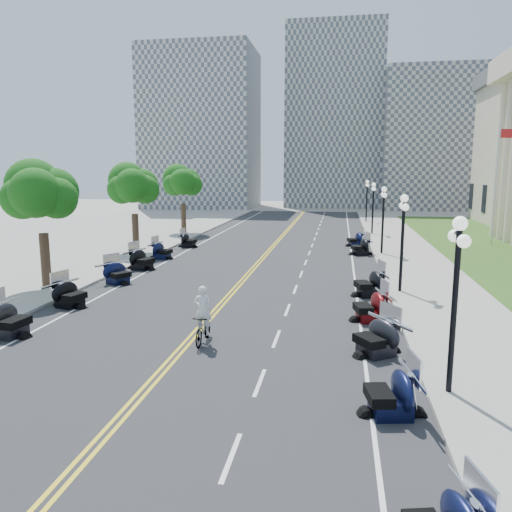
# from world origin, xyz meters

# --- Properties ---
(ground) EXTENTS (160.00, 160.00, 0.00)m
(ground) POSITION_xyz_m (0.00, 0.00, 0.00)
(ground) COLOR gray
(road) EXTENTS (16.00, 90.00, 0.01)m
(road) POSITION_xyz_m (0.00, 10.00, 0.00)
(road) COLOR #333335
(road) RESTS_ON ground
(centerline_yellow_a) EXTENTS (0.12, 90.00, 0.00)m
(centerline_yellow_a) POSITION_xyz_m (-0.12, 10.00, 0.01)
(centerline_yellow_a) COLOR yellow
(centerline_yellow_a) RESTS_ON road
(centerline_yellow_b) EXTENTS (0.12, 90.00, 0.00)m
(centerline_yellow_b) POSITION_xyz_m (0.12, 10.00, 0.01)
(centerline_yellow_b) COLOR yellow
(centerline_yellow_b) RESTS_ON road
(edge_line_north) EXTENTS (0.12, 90.00, 0.00)m
(edge_line_north) POSITION_xyz_m (6.40, 10.00, 0.01)
(edge_line_north) COLOR white
(edge_line_north) RESTS_ON road
(edge_line_south) EXTENTS (0.12, 90.00, 0.00)m
(edge_line_south) POSITION_xyz_m (-6.40, 10.00, 0.01)
(edge_line_south) COLOR white
(edge_line_south) RESTS_ON road
(lane_dash_3) EXTENTS (0.12, 2.00, 0.00)m
(lane_dash_3) POSITION_xyz_m (3.20, -12.00, 0.01)
(lane_dash_3) COLOR white
(lane_dash_3) RESTS_ON road
(lane_dash_4) EXTENTS (0.12, 2.00, 0.00)m
(lane_dash_4) POSITION_xyz_m (3.20, -8.00, 0.01)
(lane_dash_4) COLOR white
(lane_dash_4) RESTS_ON road
(lane_dash_5) EXTENTS (0.12, 2.00, 0.00)m
(lane_dash_5) POSITION_xyz_m (3.20, -4.00, 0.01)
(lane_dash_5) COLOR white
(lane_dash_5) RESTS_ON road
(lane_dash_6) EXTENTS (0.12, 2.00, 0.00)m
(lane_dash_6) POSITION_xyz_m (3.20, 0.00, 0.01)
(lane_dash_6) COLOR white
(lane_dash_6) RESTS_ON road
(lane_dash_7) EXTENTS (0.12, 2.00, 0.00)m
(lane_dash_7) POSITION_xyz_m (3.20, 4.00, 0.01)
(lane_dash_7) COLOR white
(lane_dash_7) RESTS_ON road
(lane_dash_8) EXTENTS (0.12, 2.00, 0.00)m
(lane_dash_8) POSITION_xyz_m (3.20, 8.00, 0.01)
(lane_dash_8) COLOR white
(lane_dash_8) RESTS_ON road
(lane_dash_9) EXTENTS (0.12, 2.00, 0.00)m
(lane_dash_9) POSITION_xyz_m (3.20, 12.00, 0.01)
(lane_dash_9) COLOR white
(lane_dash_9) RESTS_ON road
(lane_dash_10) EXTENTS (0.12, 2.00, 0.00)m
(lane_dash_10) POSITION_xyz_m (3.20, 16.00, 0.01)
(lane_dash_10) COLOR white
(lane_dash_10) RESTS_ON road
(lane_dash_11) EXTENTS (0.12, 2.00, 0.00)m
(lane_dash_11) POSITION_xyz_m (3.20, 20.00, 0.01)
(lane_dash_11) COLOR white
(lane_dash_11) RESTS_ON road
(lane_dash_12) EXTENTS (0.12, 2.00, 0.00)m
(lane_dash_12) POSITION_xyz_m (3.20, 24.00, 0.01)
(lane_dash_12) COLOR white
(lane_dash_12) RESTS_ON road
(lane_dash_13) EXTENTS (0.12, 2.00, 0.00)m
(lane_dash_13) POSITION_xyz_m (3.20, 28.00, 0.01)
(lane_dash_13) COLOR white
(lane_dash_13) RESTS_ON road
(lane_dash_14) EXTENTS (0.12, 2.00, 0.00)m
(lane_dash_14) POSITION_xyz_m (3.20, 32.00, 0.01)
(lane_dash_14) COLOR white
(lane_dash_14) RESTS_ON road
(lane_dash_15) EXTENTS (0.12, 2.00, 0.00)m
(lane_dash_15) POSITION_xyz_m (3.20, 36.00, 0.01)
(lane_dash_15) COLOR white
(lane_dash_15) RESTS_ON road
(lane_dash_16) EXTENTS (0.12, 2.00, 0.00)m
(lane_dash_16) POSITION_xyz_m (3.20, 40.00, 0.01)
(lane_dash_16) COLOR white
(lane_dash_16) RESTS_ON road
(lane_dash_17) EXTENTS (0.12, 2.00, 0.00)m
(lane_dash_17) POSITION_xyz_m (3.20, 44.00, 0.01)
(lane_dash_17) COLOR white
(lane_dash_17) RESTS_ON road
(lane_dash_18) EXTENTS (0.12, 2.00, 0.00)m
(lane_dash_18) POSITION_xyz_m (3.20, 48.00, 0.01)
(lane_dash_18) COLOR white
(lane_dash_18) RESTS_ON road
(lane_dash_19) EXTENTS (0.12, 2.00, 0.00)m
(lane_dash_19) POSITION_xyz_m (3.20, 52.00, 0.01)
(lane_dash_19) COLOR white
(lane_dash_19) RESTS_ON road
(sidewalk_north) EXTENTS (5.00, 90.00, 0.15)m
(sidewalk_north) POSITION_xyz_m (10.50, 10.00, 0.07)
(sidewalk_north) COLOR #9E9991
(sidewalk_north) RESTS_ON ground
(sidewalk_south) EXTENTS (5.00, 90.00, 0.15)m
(sidewalk_south) POSITION_xyz_m (-10.50, 10.00, 0.07)
(sidewalk_south) COLOR #9E9991
(sidewalk_south) RESTS_ON ground
(lawn) EXTENTS (9.00, 60.00, 0.10)m
(lawn) POSITION_xyz_m (17.50, 18.00, 0.05)
(lawn) COLOR #356023
(lawn) RESTS_ON ground
(distant_block_a) EXTENTS (18.00, 14.00, 26.00)m
(distant_block_a) POSITION_xyz_m (-18.00, 62.00, 13.00)
(distant_block_a) COLOR gray
(distant_block_a) RESTS_ON ground
(distant_block_b) EXTENTS (16.00, 12.00, 30.00)m
(distant_block_b) POSITION_xyz_m (4.00, 68.00, 15.00)
(distant_block_b) COLOR gray
(distant_block_b) RESTS_ON ground
(distant_block_c) EXTENTS (20.00, 14.00, 22.00)m
(distant_block_c) POSITION_xyz_m (22.00, 65.00, 11.00)
(distant_block_c) COLOR gray
(distant_block_c) RESTS_ON ground
(street_lamp_1) EXTENTS (0.50, 1.20, 4.90)m
(street_lamp_1) POSITION_xyz_m (8.60, -8.00, 2.60)
(street_lamp_1) COLOR black
(street_lamp_1) RESTS_ON sidewalk_north
(street_lamp_2) EXTENTS (0.50, 1.20, 4.90)m
(street_lamp_2) POSITION_xyz_m (8.60, 4.00, 2.60)
(street_lamp_2) COLOR black
(street_lamp_2) RESTS_ON sidewalk_north
(street_lamp_3) EXTENTS (0.50, 1.20, 4.90)m
(street_lamp_3) POSITION_xyz_m (8.60, 16.00, 2.60)
(street_lamp_3) COLOR black
(street_lamp_3) RESTS_ON sidewalk_north
(street_lamp_4) EXTENTS (0.50, 1.20, 4.90)m
(street_lamp_4) POSITION_xyz_m (8.60, 28.00, 2.60)
(street_lamp_4) COLOR black
(street_lamp_4) RESTS_ON sidewalk_north
(street_lamp_5) EXTENTS (0.50, 1.20, 4.90)m
(street_lamp_5) POSITION_xyz_m (8.60, 40.00, 2.60)
(street_lamp_5) COLOR black
(street_lamp_5) RESTS_ON sidewalk_north
(flagpole) EXTENTS (1.10, 0.20, 10.00)m
(flagpole) POSITION_xyz_m (18.00, 22.00, 5.00)
(flagpole) COLOR silver
(flagpole) RESTS_ON ground
(tree_2) EXTENTS (4.80, 4.80, 9.20)m
(tree_2) POSITION_xyz_m (-10.00, 2.00, 4.75)
(tree_2) COLOR #235619
(tree_2) RESTS_ON sidewalk_south
(tree_3) EXTENTS (4.80, 4.80, 9.20)m
(tree_3) POSITION_xyz_m (-10.00, 14.00, 4.75)
(tree_3) COLOR #235619
(tree_3) RESTS_ON sidewalk_south
(tree_4) EXTENTS (4.80, 4.80, 9.20)m
(tree_4) POSITION_xyz_m (-10.00, 26.00, 4.75)
(tree_4) COLOR #235619
(tree_4) RESTS_ON sidewalk_south
(motorcycle_n_3) EXTENTS (2.25, 2.25, 1.35)m
(motorcycle_n_3) POSITION_xyz_m (6.87, -9.40, 0.68)
(motorcycle_n_3) COLOR black
(motorcycle_n_3) RESTS_ON road
(motorcycle_n_4) EXTENTS (2.78, 2.78, 1.40)m
(motorcycle_n_4) POSITION_xyz_m (6.80, -5.07, 0.70)
(motorcycle_n_4) COLOR black
(motorcycle_n_4) RESTS_ON road
(motorcycle_n_5) EXTENTS (2.42, 2.42, 1.42)m
(motorcycle_n_5) POSITION_xyz_m (6.83, -1.11, 0.71)
(motorcycle_n_5) COLOR #590A0C
(motorcycle_n_5) RESTS_ON road
(motorcycle_n_6) EXTENTS (2.56, 2.56, 1.47)m
(motorcycle_n_6) POSITION_xyz_m (7.01, 3.20, 0.73)
(motorcycle_n_6) COLOR black
(motorcycle_n_6) RESTS_ON road
(motorcycle_n_9) EXTENTS (2.43, 2.43, 1.39)m
(motorcycle_n_9) POSITION_xyz_m (7.03, 15.80, 0.69)
(motorcycle_n_9) COLOR black
(motorcycle_n_9) RESTS_ON road
(motorcycle_n_10) EXTENTS (2.30, 2.30, 1.31)m
(motorcycle_n_10) POSITION_xyz_m (6.78, 20.13, 0.65)
(motorcycle_n_10) COLOR black
(motorcycle_n_10) RESTS_ON road
(motorcycle_s_4) EXTENTS (2.31, 2.31, 1.46)m
(motorcycle_s_4) POSITION_xyz_m (-6.96, -5.43, 0.73)
(motorcycle_s_4) COLOR black
(motorcycle_s_4) RESTS_ON road
(motorcycle_s_5) EXTENTS (2.38, 2.38, 1.35)m
(motorcycle_s_5) POSITION_xyz_m (-6.85, -1.18, 0.68)
(motorcycle_s_5) COLOR black
(motorcycle_s_5) RESTS_ON road
(motorcycle_s_6) EXTENTS (2.61, 2.61, 1.34)m
(motorcycle_s_6) POSITION_xyz_m (-6.78, 3.78, 0.67)
(motorcycle_s_6) COLOR black
(motorcycle_s_6) RESTS_ON road
(motorcycle_s_7) EXTENTS (2.51, 2.51, 1.45)m
(motorcycle_s_7) POSITION_xyz_m (-6.99, 7.80, 0.73)
(motorcycle_s_7) COLOR black
(motorcycle_s_7) RESTS_ON road
(motorcycle_s_8) EXTENTS (2.18, 2.18, 1.33)m
(motorcycle_s_8) POSITION_xyz_m (-7.07, 11.71, 0.66)
(motorcycle_s_8) COLOR black
(motorcycle_s_8) RESTS_ON road
(motorcycle_s_9) EXTENTS (2.00, 2.00, 1.28)m
(motorcycle_s_9) POSITION_xyz_m (-6.82, 17.26, 0.64)
(motorcycle_s_9) COLOR black
(motorcycle_s_9) RESTS_ON road
(bicycle) EXTENTS (0.55, 1.87, 1.12)m
(bicycle) POSITION_xyz_m (0.60, -4.93, 0.56)
(bicycle) COLOR #A51414
(bicycle) RESTS_ON road
(cyclist_rider) EXTENTS (0.67, 0.44, 1.83)m
(cyclist_rider) POSITION_xyz_m (0.60, -4.93, 2.03)
(cyclist_rider) COLOR silver
(cyclist_rider) RESTS_ON bicycle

